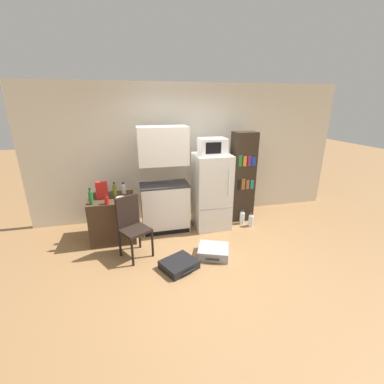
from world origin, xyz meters
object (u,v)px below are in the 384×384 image
(bottle_green_tall, at_px, (91,197))
(bottle_milk_white, at_px, (123,189))
(bottle_amber_beer, at_px, (99,193))
(bottle_olive_oil, at_px, (115,191))
(suitcase_large_flat, at_px, (213,251))
(refrigerator, at_px, (211,191))
(kitchen_hutch, at_px, (164,185))
(water_bottle_middle, at_px, (251,220))
(microwave, at_px, (213,146))
(suitcase_small_flat, at_px, (179,265))
(cereal_box, at_px, (102,190))
(chair, at_px, (131,222))
(water_bottle_front, at_px, (242,218))
(bottle_ketchup_red, at_px, (107,200))
(bookshelf, at_px, (242,177))
(side_table, at_px, (113,218))
(bowl, at_px, (121,198))

(bottle_green_tall, bearing_deg, bottle_milk_white, 40.44)
(bottle_amber_beer, bearing_deg, bottle_milk_white, 9.98)
(bottle_olive_oil, bearing_deg, suitcase_large_flat, -32.46)
(refrigerator, bearing_deg, bottle_milk_white, 175.61)
(kitchen_hutch, height_order, bottle_olive_oil, kitchen_hutch)
(water_bottle_middle, bearing_deg, bottle_olive_oil, 177.33)
(bottle_green_tall, bearing_deg, microwave, 8.06)
(refrigerator, relative_size, water_bottle_middle, 5.09)
(bottle_milk_white, height_order, suitcase_small_flat, bottle_milk_white)
(kitchen_hutch, xyz_separation_m, cereal_box, (-1.08, -0.15, 0.03))
(chair, bearing_deg, suitcase_small_flat, -71.62)
(kitchen_hutch, distance_m, water_bottle_middle, 1.86)
(microwave, xyz_separation_m, bottle_milk_white, (-1.63, 0.13, -0.72))
(bottle_green_tall, height_order, water_bottle_front, bottle_green_tall)
(kitchen_hutch, relative_size, water_bottle_front, 6.62)
(bottle_ketchup_red, xyz_separation_m, water_bottle_middle, (2.65, 0.13, -0.72))
(microwave, distance_m, water_bottle_front, 1.59)
(microwave, distance_m, bookshelf, 0.99)
(bottle_green_tall, bearing_deg, side_table, 41.60)
(bottle_milk_white, distance_m, cereal_box, 0.41)
(side_table, relative_size, bottle_ketchup_red, 4.74)
(bottle_green_tall, relative_size, water_bottle_middle, 0.97)
(cereal_box, xyz_separation_m, chair, (0.45, -0.61, -0.35))
(bowl, xyz_separation_m, chair, (0.15, -0.49, -0.23))
(bottle_green_tall, xyz_separation_m, water_bottle_middle, (2.89, 0.08, -0.77))
(side_table, xyz_separation_m, water_bottle_middle, (2.60, -0.18, -0.27))
(bookshelf, distance_m, chair, 2.41)
(bottle_milk_white, xyz_separation_m, cereal_box, (-0.34, -0.21, 0.07))
(bottle_milk_white, relative_size, water_bottle_middle, 0.69)
(chair, height_order, water_bottle_middle, chair)
(bottle_amber_beer, relative_size, chair, 0.16)
(chair, bearing_deg, water_bottle_middle, -19.24)
(bottle_milk_white, bearing_deg, refrigerator, -4.39)
(microwave, height_order, bottle_amber_beer, microwave)
(bottle_olive_oil, distance_m, water_bottle_front, 2.53)
(bottle_olive_oil, height_order, cereal_box, cereal_box)
(bottle_green_tall, xyz_separation_m, suitcase_small_flat, (1.25, -0.95, -0.83))
(bottle_ketchup_red, bearing_deg, chair, -42.64)
(bottle_ketchup_red, distance_m, water_bottle_middle, 2.75)
(bottle_green_tall, bearing_deg, kitchen_hutch, 16.71)
(bottle_green_tall, relative_size, bottle_olive_oil, 0.95)
(water_bottle_middle, bearing_deg, suitcase_large_flat, -141.82)
(suitcase_large_flat, height_order, suitcase_small_flat, suitcase_large_flat)
(bottle_olive_oil, bearing_deg, side_table, 141.44)
(bottle_amber_beer, distance_m, cereal_box, 0.18)
(side_table, bearing_deg, suitcase_small_flat, -51.38)
(bottle_green_tall, bearing_deg, refrigerator, 8.10)
(microwave, relative_size, bottle_ketchup_red, 2.96)
(bottle_amber_beer, height_order, bottle_milk_white, bottle_milk_white)
(suitcase_small_flat, bearing_deg, side_table, 101.69)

